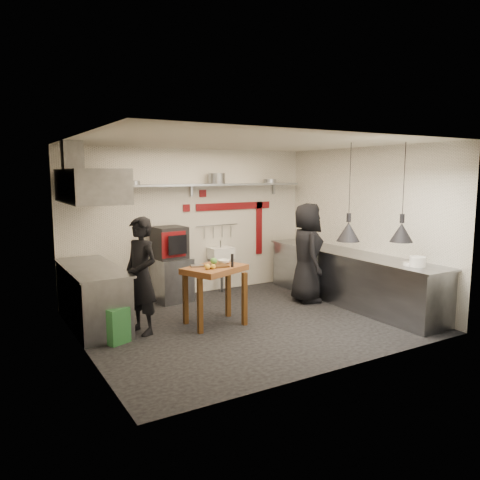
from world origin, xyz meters
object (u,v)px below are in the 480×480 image
oven_stand (173,280)px  green_bin (115,325)px  chef_left (141,276)px  chef_right (307,253)px  prep_table (215,296)px  combi_oven (169,243)px

oven_stand → green_bin: 2.19m
green_bin → chef_left: chef_left is taller
oven_stand → green_bin: oven_stand is taller
chef_left → chef_right: bearing=73.7°
prep_table → chef_left: bearing=147.2°
green_bin → prep_table: size_ratio=0.54×
prep_table → chef_right: chef_right is taller
prep_table → chef_right: (2.07, 0.35, 0.44)m
oven_stand → combi_oven: 0.69m
combi_oven → green_bin: (-1.48, -1.61, -0.84)m
oven_stand → chef_right: size_ratio=0.44×
combi_oven → green_bin: combi_oven is taller
oven_stand → green_bin: size_ratio=1.60×
chef_left → chef_right: size_ratio=0.95×
oven_stand → prep_table: 1.58m
oven_stand → chef_left: chef_left is taller
oven_stand → chef_left: bearing=-133.1°
prep_table → chef_right: 2.15m
prep_table → chef_left: (-1.10, 0.20, 0.40)m
oven_stand → chef_right: bearing=-35.9°
oven_stand → chef_left: 1.80m
prep_table → green_bin: bearing=157.1°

